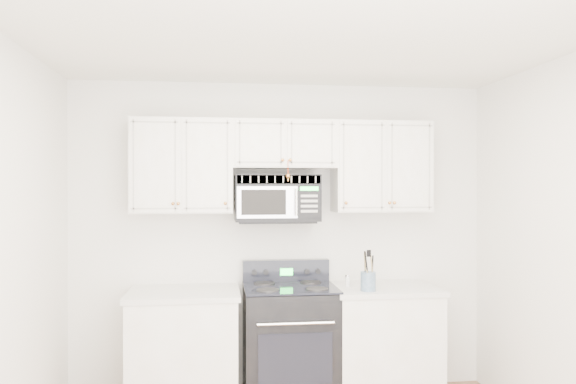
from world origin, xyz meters
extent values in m
cube|color=silver|center=(0.00, 0.00, 2.60)|extent=(3.50, 3.50, 0.01)
cube|color=silver|center=(0.00, 1.75, 1.30)|extent=(3.50, 0.01, 2.60)
cube|color=silver|center=(0.00, -1.75, 1.30)|extent=(3.50, 0.01, 2.60)
cube|color=white|center=(-0.80, 1.44, 0.44)|extent=(0.82, 0.63, 0.88)
cube|color=beige|center=(-0.80, 1.44, 0.90)|extent=(0.86, 0.65, 0.04)
cube|color=white|center=(0.80, 1.44, 0.44)|extent=(0.82, 0.63, 0.88)
cube|color=beige|center=(0.80, 1.44, 0.90)|extent=(0.86, 0.65, 0.04)
cube|color=black|center=(0.03, 1.44, 0.46)|extent=(0.73, 0.62, 0.92)
cube|color=black|center=(0.03, 1.12, 0.45)|extent=(0.56, 0.01, 0.38)
cylinder|color=silver|center=(0.03, 1.10, 0.72)|extent=(0.58, 0.02, 0.02)
cube|color=black|center=(0.03, 1.44, 0.93)|extent=(0.73, 0.62, 0.02)
cube|color=black|center=(0.03, 1.71, 1.02)|extent=(0.73, 0.08, 0.19)
cube|color=#23F643|center=(0.03, 1.67, 1.02)|extent=(0.11, 0.00, 0.06)
cube|color=white|center=(-0.82, 1.58, 1.90)|extent=(0.80, 0.33, 0.75)
cube|color=white|center=(0.82, 1.58, 1.90)|extent=(0.80, 0.33, 0.75)
cube|color=white|center=(0.00, 1.58, 2.08)|extent=(0.84, 0.33, 0.39)
sphere|color=#C17E3C|center=(-0.84, 1.40, 1.60)|extent=(0.03, 0.03, 0.03)
sphere|color=#C17E3C|center=(-0.48, 1.40, 1.60)|extent=(0.03, 0.03, 0.03)
sphere|color=#C17E3C|center=(0.48, 1.40, 1.60)|extent=(0.03, 0.03, 0.03)
sphere|color=#C17E3C|center=(0.84, 1.40, 1.60)|extent=(0.03, 0.03, 0.03)
sphere|color=#C17E3C|center=(-0.03, 1.40, 1.94)|extent=(0.03, 0.03, 0.03)
sphere|color=#C17E3C|center=(0.03, 1.40, 1.94)|extent=(0.03, 0.03, 0.03)
cylinder|color=red|center=(0.01, 1.40, 1.88)|extent=(0.01, 0.00, 0.12)
sphere|color=#C17E3C|center=(0.01, 1.40, 1.82)|extent=(0.04, 0.04, 0.04)
cube|color=black|center=(-0.06, 1.58, 1.64)|extent=(0.68, 0.34, 0.38)
cube|color=#A8A59F|center=(-0.06, 1.41, 1.79)|extent=(0.66, 0.01, 0.07)
cube|color=silver|center=(-0.15, 1.40, 1.61)|extent=(0.48, 0.01, 0.25)
cube|color=black|center=(-0.18, 1.40, 1.61)|extent=(0.35, 0.01, 0.20)
cube|color=black|center=(0.18, 1.40, 1.61)|extent=(0.19, 0.01, 0.25)
cube|color=#23F643|center=(0.18, 1.40, 1.72)|extent=(0.15, 0.00, 0.03)
cylinder|color=silver|center=(0.07, 1.37, 1.61)|extent=(0.02, 0.02, 0.22)
cylinder|color=slate|center=(0.62, 1.25, 0.99)|extent=(0.12, 0.12, 0.15)
cylinder|color=olive|center=(0.65, 1.25, 1.07)|extent=(0.01, 0.01, 0.25)
cylinder|color=black|center=(0.61, 1.28, 1.08)|extent=(0.01, 0.01, 0.27)
cylinder|color=olive|center=(0.61, 1.22, 1.09)|extent=(0.01, 0.01, 0.29)
cylinder|color=black|center=(0.65, 1.25, 1.07)|extent=(0.01, 0.01, 0.25)
cylinder|color=olive|center=(0.60, 1.28, 1.08)|extent=(0.01, 0.01, 0.27)
cylinder|color=black|center=(0.61, 1.22, 1.09)|extent=(0.01, 0.01, 0.29)
cylinder|color=silver|center=(0.51, 1.46, 0.96)|extent=(0.04, 0.04, 0.08)
cylinder|color=silver|center=(0.51, 1.46, 1.01)|extent=(0.04, 0.04, 0.01)
cylinder|color=silver|center=(0.61, 1.35, 0.96)|extent=(0.04, 0.04, 0.08)
cylinder|color=silver|center=(0.61, 1.35, 1.00)|extent=(0.04, 0.04, 0.01)
camera|label=1|loc=(-0.53, -2.99, 1.73)|focal=35.00mm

